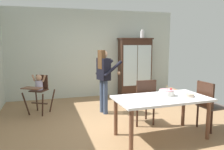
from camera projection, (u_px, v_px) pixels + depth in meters
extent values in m
plane|color=#93704C|center=(120.00, 124.00, 4.72)|extent=(6.24, 6.24, 0.00)
cube|color=beige|center=(93.00, 54.00, 7.02)|extent=(5.32, 0.06, 2.70)
cube|color=#382116|center=(135.00, 68.00, 7.20)|extent=(1.01, 0.42, 1.80)
cube|color=#382116|center=(135.00, 39.00, 7.07)|extent=(1.07, 0.48, 0.04)
cube|color=silver|center=(130.00, 66.00, 6.92)|extent=(0.45, 0.01, 1.26)
cube|color=silver|center=(144.00, 65.00, 7.05)|extent=(0.45, 0.01, 1.26)
cube|color=#382116|center=(135.00, 65.00, 7.19)|extent=(0.93, 0.36, 0.02)
cylinder|color=white|center=(142.00, 35.00, 7.12)|extent=(0.13, 0.13, 0.22)
cylinder|color=white|center=(142.00, 30.00, 7.10)|extent=(0.07, 0.07, 0.05)
cylinder|color=#382116|center=(26.00, 104.00, 5.24)|extent=(0.18, 0.08, 0.56)
cylinder|color=#382116|center=(43.00, 105.00, 5.13)|extent=(0.08, 0.18, 0.56)
cylinder|color=#382116|center=(37.00, 99.00, 5.66)|extent=(0.08, 0.18, 0.56)
cylinder|color=#382116|center=(52.00, 100.00, 5.56)|extent=(0.18, 0.08, 0.56)
cube|color=#382116|center=(39.00, 103.00, 5.40)|extent=(0.38, 0.25, 0.02)
cube|color=#382116|center=(39.00, 90.00, 5.36)|extent=(0.47, 0.47, 0.02)
cube|color=#382116|center=(42.00, 82.00, 5.48)|extent=(0.28, 0.18, 0.34)
cube|color=brown|center=(32.00, 88.00, 5.08)|extent=(0.50, 0.43, 0.02)
cylinder|color=#B2ADD1|center=(39.00, 85.00, 5.36)|extent=(0.17, 0.17, 0.22)
sphere|color=tan|center=(39.00, 78.00, 5.33)|extent=(0.15, 0.15, 0.15)
cylinder|color=tan|center=(34.00, 78.00, 5.37)|extent=(0.11, 0.09, 0.17)
cylinder|color=tan|center=(44.00, 78.00, 5.30)|extent=(0.11, 0.09, 0.17)
cylinder|color=#3D4C6B|center=(105.00, 97.00, 5.35)|extent=(0.11, 0.11, 0.82)
cylinder|color=#3D4C6B|center=(102.00, 96.00, 5.49)|extent=(0.11, 0.11, 0.82)
cube|color=black|center=(104.00, 69.00, 5.32)|extent=(0.29, 0.40, 0.52)
cube|color=white|center=(107.00, 69.00, 5.38)|extent=(0.02, 0.06, 0.49)
sphere|color=tan|center=(103.00, 54.00, 5.27)|extent=(0.19, 0.19, 0.19)
cube|color=brown|center=(101.00, 60.00, 5.26)|extent=(0.15, 0.22, 0.44)
cylinder|color=black|center=(113.00, 69.00, 5.22)|extent=(0.49, 0.19, 0.37)
sphere|color=tan|center=(119.00, 73.00, 5.32)|extent=(0.08, 0.08, 0.08)
cylinder|color=black|center=(105.00, 67.00, 5.56)|extent=(0.49, 0.19, 0.37)
sphere|color=tan|center=(110.00, 71.00, 5.66)|extent=(0.08, 0.08, 0.08)
cube|color=silver|center=(162.00, 98.00, 3.99)|extent=(1.70, 0.96, 0.04)
cylinder|color=brown|center=(131.00, 131.00, 3.48)|extent=(0.07, 0.07, 0.70)
cylinder|color=brown|center=(208.00, 120.00, 3.96)|extent=(0.07, 0.07, 0.70)
cylinder|color=brown|center=(116.00, 117.00, 4.13)|extent=(0.07, 0.07, 0.70)
cylinder|color=brown|center=(183.00, 109.00, 4.61)|extent=(0.07, 0.07, 0.70)
cylinder|color=white|center=(167.00, 93.00, 4.12)|extent=(0.28, 0.28, 0.10)
cylinder|color=pink|center=(167.00, 90.00, 4.11)|extent=(0.27, 0.27, 0.01)
cylinder|color=#F2E5CC|center=(167.00, 88.00, 4.11)|extent=(0.01, 0.01, 0.06)
cone|color=yellow|center=(167.00, 86.00, 4.10)|extent=(0.02, 0.02, 0.02)
sphere|color=red|center=(171.00, 89.00, 4.10)|extent=(0.04, 0.04, 0.04)
cylinder|color=#C6AD93|center=(189.00, 95.00, 4.04)|extent=(0.18, 0.18, 0.05)
cylinder|color=#382116|center=(146.00, 109.00, 5.00)|extent=(0.04, 0.04, 0.45)
cylinder|color=#382116|center=(131.00, 111.00, 4.90)|extent=(0.04, 0.04, 0.45)
cylinder|color=#382116|center=(154.00, 115.00, 4.65)|extent=(0.04, 0.04, 0.45)
cylinder|color=#382116|center=(137.00, 116.00, 4.55)|extent=(0.04, 0.04, 0.45)
cube|color=#473D38|center=(142.00, 102.00, 4.74)|extent=(0.44, 0.44, 0.03)
cube|color=#382116|center=(146.00, 92.00, 4.51)|extent=(0.42, 0.04, 0.48)
cylinder|color=#382116|center=(155.00, 91.00, 4.56)|extent=(0.03, 0.03, 0.48)
cylinder|color=#382116|center=(137.00, 93.00, 4.46)|extent=(0.03, 0.03, 0.48)
cylinder|color=#382116|center=(212.00, 114.00, 4.67)|extent=(0.04, 0.04, 0.45)
cylinder|color=#382116|center=(211.00, 122.00, 4.20)|extent=(0.04, 0.04, 0.45)
cylinder|color=#382116|center=(197.00, 116.00, 4.54)|extent=(0.04, 0.04, 0.45)
cube|color=#473D38|center=(212.00, 106.00, 4.40)|extent=(0.47, 0.47, 0.03)
cube|color=#382116|center=(205.00, 94.00, 4.29)|extent=(0.07, 0.42, 0.48)
cylinder|color=#382116|center=(213.00, 97.00, 4.12)|extent=(0.03, 0.03, 0.48)
cylinder|color=#382116|center=(198.00, 92.00, 4.47)|extent=(0.03, 0.03, 0.48)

